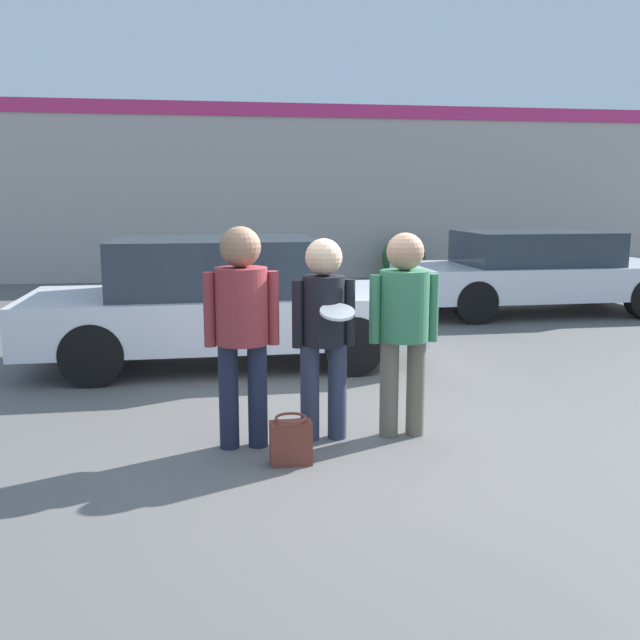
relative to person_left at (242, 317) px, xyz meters
name	(u,v)px	position (x,y,z in m)	size (l,w,h in m)	color
ground_plane	(365,436)	(0.97, 0.08, -1.02)	(56.00, 56.00, 0.00)	#5B5956
storefront_building	(256,191)	(0.97, 11.14, 0.98)	(24.00, 0.22, 3.94)	#B2A89E
person_left	(242,317)	(0.00, 0.00, 0.00)	(0.56, 0.39, 1.69)	#1E2338
person_middle_with_frisbee	(324,324)	(0.64, 0.08, -0.09)	(0.50, 0.53, 1.59)	#2D3347
person_right	(404,316)	(1.28, 0.06, -0.04)	(0.56, 0.39, 1.63)	#665B4C
parked_car_near	(220,301)	(-0.09, 2.86, -0.30)	(4.36, 1.86, 1.44)	silver
parked_car_far	(537,271)	(5.15, 5.65, -0.33)	(4.54, 1.91, 1.34)	silver
shrub	(404,258)	(4.27, 10.45, -0.52)	(1.00, 1.00, 1.00)	#285B2D
handbag	(291,441)	(0.31, -0.42, -0.85)	(0.30, 0.23, 0.36)	brown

